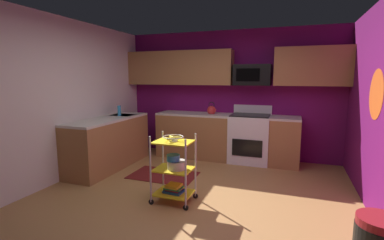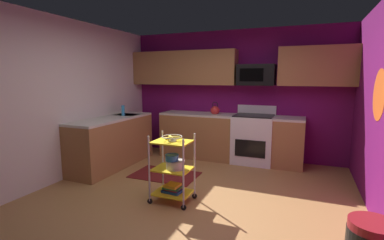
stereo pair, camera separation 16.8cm
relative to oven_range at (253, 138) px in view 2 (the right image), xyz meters
The scene contains 16 objects.
floor 2.22m from the oven_range, 103.08° to the right, with size 4.40×4.80×0.04m, color #A87542.
wall_back 1.01m from the oven_range, 146.28° to the left, with size 4.52×0.06×2.60m, color #6B1156.
wall_left 3.53m from the oven_range, 142.26° to the right, with size 0.06×4.80×2.60m, color silver.
wall_flower_decal 2.48m from the oven_range, 41.44° to the right, with size 0.62×0.62×0.00m, color #E5591E.
counter_run 1.34m from the oven_range, 158.58° to the right, with size 3.62×2.45×0.92m.
oven_range is the anchor object (origin of this frame).
upper_cabinets 1.50m from the oven_range, 167.61° to the left, with size 4.40×0.33×0.70m.
microwave 1.23m from the oven_range, 90.26° to the left, with size 0.70×0.39×0.40m.
rolling_cart 2.29m from the oven_range, 107.24° to the right, with size 0.56×0.40×0.91m.
fruit_bowl 2.32m from the oven_range, 107.24° to the right, with size 0.27×0.27×0.07m.
mixing_bowl_large 2.28m from the oven_range, 106.18° to the right, with size 0.25×0.25×0.11m.
mixing_bowl_small 2.32m from the oven_range, 106.86° to the right, with size 0.18×0.18×0.08m.
book_stack 2.31m from the oven_range, 107.24° to the right, with size 0.26×0.21×0.11m.
kettle 0.94m from the oven_range, behind, with size 0.21×0.18×0.26m.
dish_soap_bottle 2.59m from the oven_range, 158.86° to the right, with size 0.06×0.06×0.20m, color #2D8CBF.
floor_rug 1.88m from the oven_range, 133.36° to the right, with size 1.10×0.70×0.01m, color maroon.
Camera 2 is at (1.42, -3.32, 1.66)m, focal length 26.41 mm.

